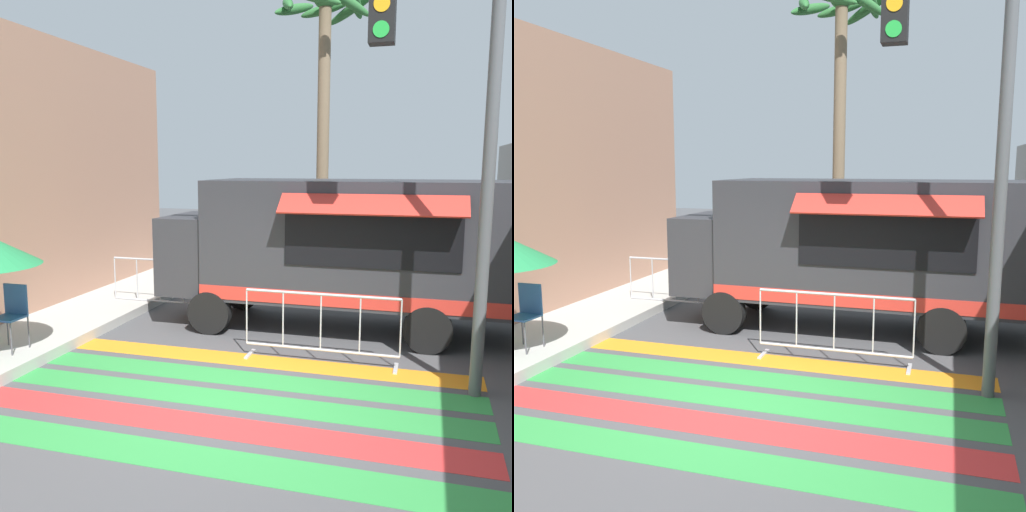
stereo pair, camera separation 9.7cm
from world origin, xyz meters
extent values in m
plane|color=#4C4C4F|center=(0.00, 0.00, 0.00)|extent=(60.00, 60.00, 0.00)
cube|color=green|center=(0.00, -1.47, 0.00)|extent=(6.40, 0.56, 0.01)
cube|color=red|center=(0.00, -0.71, 0.00)|extent=(6.40, 0.56, 0.01)
cube|color=green|center=(0.00, 0.05, 0.00)|extent=(6.40, 0.56, 0.01)
cube|color=green|center=(0.00, 0.81, 0.00)|extent=(6.40, 0.56, 0.01)
cube|color=orange|center=(0.00, 1.57, 0.00)|extent=(6.40, 0.56, 0.01)
cube|color=#2D2D33|center=(1.16, 3.68, 1.67)|extent=(5.30, 2.05, 2.12)
cube|color=#2D2D33|center=(-1.49, 3.68, 1.33)|extent=(1.87, 1.89, 1.43)
cube|color=#1E232D|center=(-2.38, 3.68, 1.68)|extent=(0.06, 1.64, 0.54)
cube|color=black|center=(1.47, 2.63, 1.83)|extent=(2.81, 0.03, 0.95)
cube|color=red|center=(1.47, 2.43, 2.39)|extent=(2.91, 0.43, 0.31)
cube|color=red|center=(1.16, 2.64, 0.79)|extent=(5.30, 0.01, 0.24)
cylinder|color=black|center=(-1.34, 2.73, 0.39)|extent=(0.78, 0.22, 0.78)
cylinder|color=black|center=(-1.34, 4.62, 0.39)|extent=(0.78, 0.22, 0.78)
cylinder|color=black|center=(2.41, 2.73, 0.39)|extent=(0.78, 0.22, 0.78)
cylinder|color=black|center=(2.41, 4.62, 0.39)|extent=(0.78, 0.22, 0.78)
cylinder|color=#515456|center=(3.03, 1.13, 2.85)|extent=(0.16, 0.16, 5.71)
cube|color=black|center=(1.67, 1.10, 4.95)|extent=(0.32, 0.28, 0.90)
cylinder|color=#F2A519|center=(1.67, 0.96, 4.95)|extent=(0.20, 0.02, 0.20)
cylinder|color=green|center=(1.67, 0.96, 4.65)|extent=(0.20, 0.02, 0.20)
cylinder|color=#4C4C51|center=(-3.55, 0.27, 0.42)|extent=(0.02, 0.02, 0.50)
cylinder|color=#4C4C51|center=(-3.94, 0.66, 0.42)|extent=(0.02, 0.02, 0.50)
cylinder|color=#4C4C51|center=(-3.55, 0.66, 0.42)|extent=(0.02, 0.02, 0.50)
cube|color=#2D5999|center=(-3.74, 0.47, 0.69)|extent=(0.42, 0.42, 0.03)
cube|color=#2D5999|center=(-3.74, 0.66, 0.94)|extent=(0.42, 0.03, 0.47)
cylinder|color=#B7BABF|center=(0.84, 1.81, 1.07)|extent=(2.37, 0.04, 0.04)
cylinder|color=#B7BABF|center=(0.84, 1.81, 0.20)|extent=(2.37, 0.04, 0.04)
cylinder|color=#B7BABF|center=(-0.34, 1.81, 0.63)|extent=(0.02, 0.02, 0.87)
cylinder|color=#B7BABF|center=(0.25, 1.81, 0.63)|extent=(0.02, 0.02, 0.87)
cylinder|color=#B7BABF|center=(0.84, 1.81, 0.63)|extent=(0.02, 0.02, 0.87)
cylinder|color=#B7BABF|center=(1.43, 1.81, 0.63)|extent=(0.02, 0.02, 0.87)
cylinder|color=#B7BABF|center=(2.03, 1.81, 0.63)|extent=(0.02, 0.02, 0.87)
cube|color=#B7BABF|center=(-0.29, 1.81, 0.01)|extent=(0.06, 0.44, 0.03)
cube|color=#B7BABF|center=(1.98, 1.81, 0.01)|extent=(0.06, 0.44, 0.03)
cylinder|color=#B7BABF|center=(-2.93, 3.98, 1.07)|extent=(2.09, 0.04, 0.04)
cylinder|color=#B7BABF|center=(-2.93, 3.98, 0.20)|extent=(2.09, 0.04, 0.04)
cylinder|color=#B7BABF|center=(-3.97, 3.98, 0.63)|extent=(0.02, 0.02, 0.87)
cylinder|color=#B7BABF|center=(-3.45, 3.98, 0.63)|extent=(0.02, 0.02, 0.87)
cylinder|color=#B7BABF|center=(-2.93, 3.98, 0.63)|extent=(0.02, 0.02, 0.87)
cylinder|color=#B7BABF|center=(-2.41, 3.98, 0.63)|extent=(0.02, 0.02, 0.87)
cylinder|color=#B7BABF|center=(-1.89, 3.98, 0.63)|extent=(0.02, 0.02, 0.87)
cube|color=#B7BABF|center=(-3.92, 3.98, 0.01)|extent=(0.06, 0.44, 0.03)
cube|color=#B7BABF|center=(-1.94, 3.98, 0.01)|extent=(0.06, 0.44, 0.03)
cylinder|color=#7A664C|center=(-0.24, 7.68, 3.41)|extent=(0.30, 0.30, 6.82)
ellipsoid|color=#2D6B33|center=(0.47, 7.61, 6.78)|extent=(0.38, 1.43, 0.71)
ellipsoid|color=#2D6B33|center=(0.32, 8.36, 6.82)|extent=(1.52, 1.30, 0.68)
ellipsoid|color=#2D6B33|center=(-0.36, 8.28, 6.82)|extent=(1.27, 0.48, 0.54)
ellipsoid|color=#2D6B33|center=(-1.05, 7.99, 6.81)|extent=(0.84, 1.72, 0.73)
ellipsoid|color=#2D6B33|center=(-1.09, 7.42, 6.79)|extent=(0.75, 1.77, 0.80)
camera|label=1|loc=(2.33, -6.52, 2.99)|focal=40.00mm
camera|label=2|loc=(2.42, -6.49, 2.99)|focal=40.00mm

